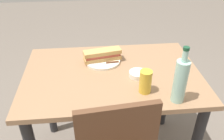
{
  "coord_description": "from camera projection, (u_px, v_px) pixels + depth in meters",
  "views": [
    {
      "loc": [
        0.12,
        1.19,
        1.54
      ],
      "look_at": [
        0.0,
        0.0,
        0.77
      ],
      "focal_mm": 38.57,
      "sensor_mm": 36.0,
      "label": 1
    }
  ],
  "objects": [
    {
      "name": "baguette_sandwich_near",
      "position": [
        102.0,
        55.0,
        1.52
      ],
      "size": [
        0.25,
        0.11,
        0.07
      ],
      "color": "tan",
      "rests_on": "plate_near"
    },
    {
      "name": "dining_table",
      "position": [
        112.0,
        90.0,
        1.51
      ],
      "size": [
        1.05,
        0.71,
        0.75
      ],
      "color": "#997251",
      "rests_on": "ground"
    },
    {
      "name": "water_bottle",
      "position": [
        180.0,
        80.0,
        1.16
      ],
      "size": [
        0.07,
        0.07,
        0.3
      ],
      "color": "#99C6B7",
      "rests_on": "dining_table"
    },
    {
      "name": "knife_near",
      "position": [
        106.0,
        63.0,
        1.5
      ],
      "size": [
        0.18,
        0.03,
        0.01
      ],
      "color": "silver",
      "rests_on": "plate_near"
    },
    {
      "name": "beer_glass",
      "position": [
        145.0,
        82.0,
        1.25
      ],
      "size": [
        0.07,
        0.07,
        0.13
      ],
      "primitive_type": "cylinder",
      "color": "gold",
      "rests_on": "dining_table"
    },
    {
      "name": "plate_near",
      "position": [
        103.0,
        61.0,
        1.55
      ],
      "size": [
        0.23,
        0.23,
        0.01
      ],
      "primitive_type": "cylinder",
      "color": "silver",
      "rests_on": "dining_table"
    },
    {
      "name": "olive_bowl",
      "position": [
        138.0,
        74.0,
        1.4
      ],
      "size": [
        0.1,
        0.1,
        0.03
      ],
      "primitive_type": "cylinder",
      "color": "silver",
      "rests_on": "dining_table"
    }
  ]
}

